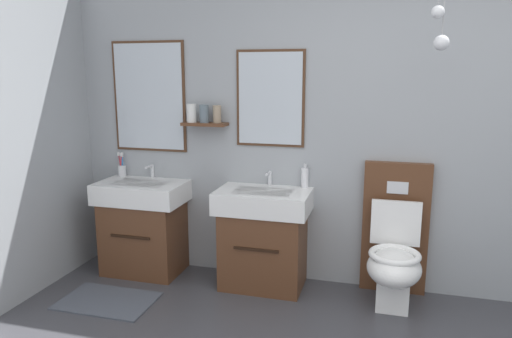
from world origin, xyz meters
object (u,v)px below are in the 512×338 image
Objects in this scene: toothbrush_cup at (122,169)px; toilet at (394,252)px; vanity_sink_left at (144,225)px; vanity_sink_right at (264,236)px; soap_dispenser at (305,177)px.

toilet is at bearing -4.04° from toothbrush_cup.
toothbrush_cup is at bearing 175.96° from toilet.
vanity_sink_left is 1.00× the size of vanity_sink_right.
toilet is 4.81× the size of toothbrush_cup.
soap_dispenser is at bearing 7.20° from vanity_sink_left.
vanity_sink_left is at bearing 180.00° from vanity_sink_right.
toilet is 2.33m from toothbrush_cup.
vanity_sink_left is at bearing 179.85° from toilet.
vanity_sink_left and vanity_sink_right have the same top height.
vanity_sink_left is 4.07× the size of soap_dispenser.
toothbrush_cup is 1.59m from soap_dispenser.
vanity_sink_left is 1.03m from vanity_sink_right.
toothbrush_cup reaches higher than vanity_sink_left.
vanity_sink_right is at bearing 179.69° from toilet.
toothbrush_cup reaches higher than soap_dispenser.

